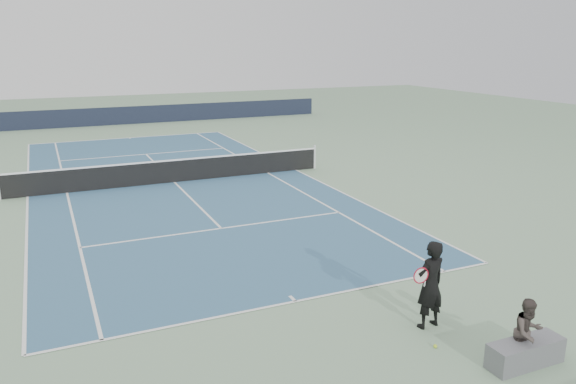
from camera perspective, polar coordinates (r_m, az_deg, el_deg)
name	(u,v)px	position (r m, az deg, el deg)	size (l,w,h in m)	color
ground	(174,182)	(23.39, -11.47, 0.96)	(80.00, 80.00, 0.00)	gray
court_surface	(174,182)	(23.39, -11.47, 0.97)	(10.97, 23.77, 0.01)	#355D7D
tennis_net	(174,170)	(23.27, -11.53, 2.16)	(12.90, 0.10, 1.07)	silver
windscreen_far	(115,116)	(40.68, -17.15, 7.39)	(30.00, 0.25, 1.20)	black
tennis_player	(430,285)	(11.63, 14.24, -9.10)	(0.82, 0.58, 1.83)	black
tennis_ball	(435,346)	(11.30, 14.73, -14.91)	(0.07, 0.07, 0.07)	#BCDE2D
spectator_bench	(527,342)	(11.09, 23.08, -13.84)	(1.48, 0.55, 1.27)	slate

